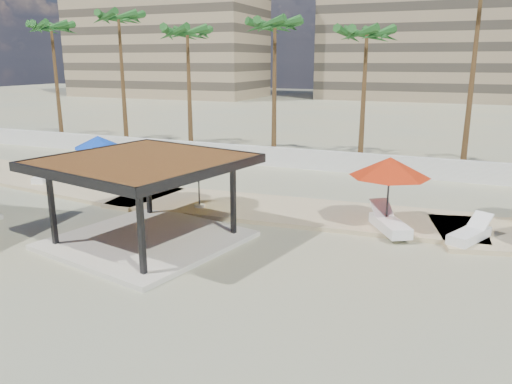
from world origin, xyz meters
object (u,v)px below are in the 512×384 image
lounger_a (44,177)px  lounger_b (470,234)px  lounger_c (389,224)px  umbrella_c (390,167)px  pavilion_central (145,193)px

lounger_a → lounger_b: size_ratio=0.89×
lounger_c → umbrella_c: bearing=-7.5°
pavilion_central → lounger_c: 9.16m
umbrella_c → pavilion_central: bearing=-149.1°
pavilion_central → lounger_a: pavilion_central is taller
umbrella_c → lounger_b: size_ratio=1.51×
lounger_b → lounger_c: size_ratio=0.91×
lounger_a → lounger_c: 18.28m
pavilion_central → lounger_c: pavilion_central is taller
lounger_b → lounger_c: (-2.81, 0.00, 0.02)m
lounger_b → lounger_c: bearing=115.4°
pavilion_central → lounger_b: 11.70m
lounger_a → lounger_b: (21.06, -1.21, 0.02)m
umbrella_c → lounger_b: bearing=-8.0°
umbrella_c → lounger_a: umbrella_c is taller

